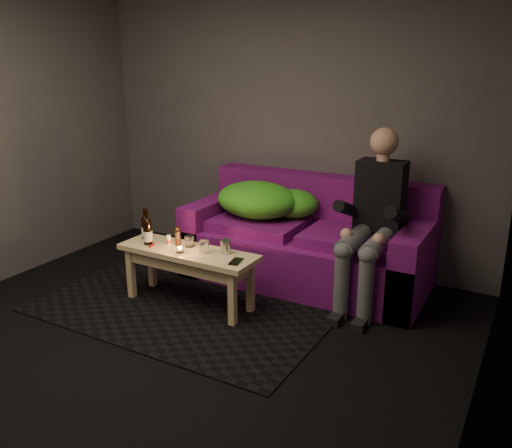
{
  "coord_description": "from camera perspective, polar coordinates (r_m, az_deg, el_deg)",
  "views": [
    {
      "loc": [
        2.2,
        -2.41,
        1.94
      ],
      "look_at": [
        0.08,
        1.47,
        0.57
      ],
      "focal_mm": 38.0,
      "sensor_mm": 36.0,
      "label": 1
    }
  ],
  "objects": [
    {
      "name": "floor",
      "position": [
        3.8,
        -12.11,
        -13.96
      ],
      "size": [
        4.5,
        4.5,
        0.0
      ],
      "primitive_type": "plane",
      "color": "black",
      "rests_on": "ground"
    },
    {
      "name": "room",
      "position": [
        3.64,
        -8.88,
        12.3
      ],
      "size": [
        4.5,
        4.5,
        4.5
      ],
      "color": "silver",
      "rests_on": "ground"
    },
    {
      "name": "rug",
      "position": [
        4.55,
        -6.6,
        -8.11
      ],
      "size": [
        2.36,
        1.74,
        0.01
      ],
      "primitive_type": "cube",
      "rotation": [
        0.0,
        0.0,
        -0.02
      ],
      "color": "black",
      "rests_on": "floor"
    },
    {
      "name": "sofa",
      "position": [
        4.87,
        5.51,
        -2.21
      ],
      "size": [
        2.11,
        0.95,
        0.91
      ],
      "color": "#640D65",
      "rests_on": "floor"
    },
    {
      "name": "green_blanket",
      "position": [
        4.94,
        0.87,
        2.47
      ],
      "size": [
        0.93,
        0.63,
        0.32
      ],
      "color": "green",
      "rests_on": "sofa"
    },
    {
      "name": "person",
      "position": [
        4.39,
        12.24,
        0.82
      ],
      "size": [
        0.38,
        0.88,
        1.41
      ],
      "color": "black",
      "rests_on": "sofa"
    },
    {
      "name": "coffee_table",
      "position": [
        4.36,
        -7.15,
        -3.76
      ],
      "size": [
        1.17,
        0.39,
        0.48
      ],
      "rotation": [
        0.0,
        0.0,
        -0.02
      ],
      "color": "#E9C488",
      "rests_on": "rug"
    },
    {
      "name": "beer_bottle_a",
      "position": [
        4.62,
        -11.58,
        -0.38
      ],
      "size": [
        0.07,
        0.07,
        0.26
      ],
      "color": "black",
      "rests_on": "coffee_table"
    },
    {
      "name": "beer_bottle_b",
      "position": [
        4.48,
        -11.34,
        -0.76
      ],
      "size": [
        0.07,
        0.07,
        0.3
      ],
      "color": "black",
      "rests_on": "coffee_table"
    },
    {
      "name": "salt_shaker",
      "position": [
        4.45,
        -9.18,
        -1.67
      ],
      "size": [
        0.04,
        0.04,
        0.08
      ],
      "primitive_type": "cylinder",
      "rotation": [
        0.0,
        0.0,
        0.17
      ],
      "color": "silver",
      "rests_on": "coffee_table"
    },
    {
      "name": "pepper_mill",
      "position": [
        4.42,
        -8.22,
        -1.48
      ],
      "size": [
        0.06,
        0.06,
        0.12
      ],
      "primitive_type": "cylinder",
      "rotation": [
        0.0,
        0.0,
        0.31
      ],
      "color": "black",
      "rests_on": "coffee_table"
    },
    {
      "name": "tumbler_back",
      "position": [
        4.38,
        -7.04,
        -1.82
      ],
      "size": [
        0.08,
        0.08,
        0.09
      ],
      "primitive_type": "cylinder",
      "rotation": [
        0.0,
        0.0,
        0.09
      ],
      "color": "white",
      "rests_on": "coffee_table"
    },
    {
      "name": "tealight",
      "position": [
        4.27,
        -8.02,
        -2.67
      ],
      "size": [
        0.06,
        0.06,
        0.05
      ],
      "color": "white",
      "rests_on": "coffee_table"
    },
    {
      "name": "tumbler_front",
      "position": [
        4.24,
        -5.47,
        -2.4
      ],
      "size": [
        0.09,
        0.09,
        0.1
      ],
      "primitive_type": "cylinder",
      "rotation": [
        0.0,
        0.0,
        -0.19
      ],
      "color": "white",
      "rests_on": "coffee_table"
    },
    {
      "name": "steel_cup",
      "position": [
        4.2,
        -3.2,
        -2.4
      ],
      "size": [
        0.1,
        0.1,
        0.11
      ],
      "primitive_type": "cylinder",
      "rotation": [
        0.0,
        0.0,
        0.19
      ],
      "color": "#ACAFB3",
      "rests_on": "coffee_table"
    },
    {
      "name": "smartphone",
      "position": [
        4.05,
        -2.12,
        -3.96
      ],
      "size": [
        0.1,
        0.16,
        0.01
      ],
      "primitive_type": "cube",
      "rotation": [
        0.0,
        0.0,
        0.2
      ],
      "color": "black",
      "rests_on": "coffee_table"
    },
    {
      "name": "red_lighter",
      "position": [
        4.45,
        -10.91,
        -2.27
      ],
      "size": [
        0.03,
        0.07,
        0.01
      ],
      "primitive_type": "cube",
      "rotation": [
        0.0,
        0.0,
        0.13
      ],
      "color": "red",
      "rests_on": "coffee_table"
    }
  ]
}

